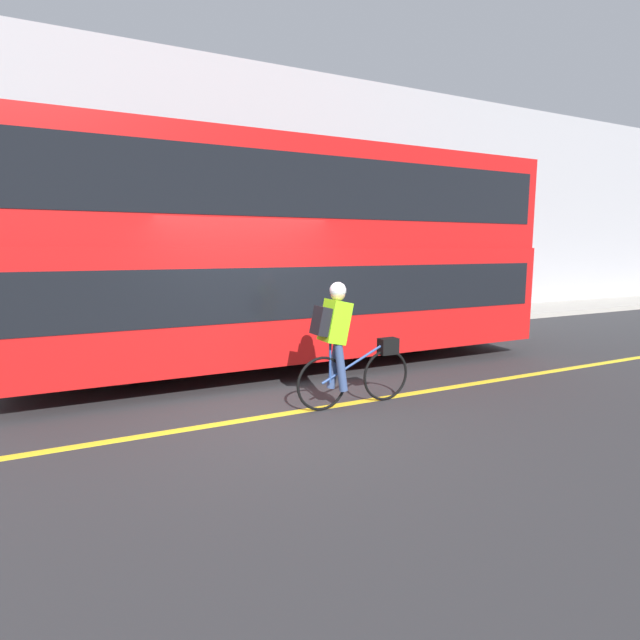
% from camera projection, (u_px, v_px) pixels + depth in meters
% --- Properties ---
extents(ground_plane, '(80.00, 80.00, 0.00)m').
position_uv_depth(ground_plane, '(278.00, 412.00, 6.35)').
color(ground_plane, '#2D2D30').
extents(road_center_line, '(50.00, 0.14, 0.01)m').
position_uv_depth(road_center_line, '(281.00, 414.00, 6.28)').
color(road_center_line, yellow).
rests_on(road_center_line, ground_plane).
extents(sidewalk_curb, '(60.00, 2.19, 0.14)m').
position_uv_depth(sidewalk_curb, '(185.00, 337.00, 11.37)').
color(sidewalk_curb, '#A8A399').
rests_on(sidewalk_curb, ground_plane).
extents(building_facade, '(60.00, 0.30, 6.70)m').
position_uv_depth(building_facade, '(169.00, 195.00, 12.01)').
color(building_facade, '#9E9EA3').
rests_on(building_facade, ground_plane).
extents(bus, '(9.13, 2.57, 3.73)m').
position_uv_depth(bus, '(289.00, 248.00, 8.66)').
color(bus, black).
rests_on(bus, ground_plane).
extents(cyclist_on_bike, '(1.69, 0.32, 1.65)m').
position_uv_depth(cyclist_on_bike, '(344.00, 341.00, 6.45)').
color(cyclist_on_bike, black).
rests_on(cyclist_on_bike, ground_plane).
extents(trash_bin, '(0.54, 0.54, 0.90)m').
position_uv_depth(trash_bin, '(430.00, 301.00, 14.27)').
color(trash_bin, '#262628').
rests_on(trash_bin, sidewalk_curb).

